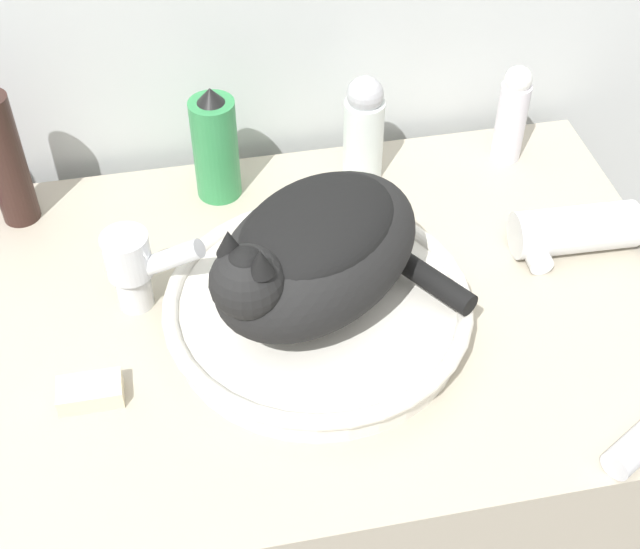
{
  "coord_description": "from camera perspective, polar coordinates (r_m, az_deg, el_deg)",
  "views": [
    {
      "loc": [
        -0.1,
        -0.44,
        1.67
      ],
      "look_at": [
        0.04,
        0.27,
        0.95
      ],
      "focal_mm": 50.0,
      "sensor_mm": 36.0,
      "label": 1
    }
  ],
  "objects": [
    {
      "name": "faucet",
      "position": [
        1.1,
        -11.73,
        0.55
      ],
      "size": [
        0.12,
        0.07,
        0.12
      ],
      "rotation": [
        0.0,
        0.0,
        -0.35
      ],
      "color": "silver",
      "rests_on": "vanity_counter"
    },
    {
      "name": "deodorant_stick",
      "position": [
        1.33,
        12.2,
        10.03
      ],
      "size": [
        0.04,
        0.04,
        0.15
      ],
      "color": "silver",
      "rests_on": "vanity_counter"
    },
    {
      "name": "spray_bottle_trigger",
      "position": [
        1.24,
        -6.71,
        8.14
      ],
      "size": [
        0.06,
        0.06,
        0.17
      ],
      "color": "#338C4C",
      "rests_on": "vanity_counter"
    },
    {
      "name": "hair_dryer",
      "position": [
        1.22,
        15.87,
        2.72
      ],
      "size": [
        0.19,
        0.09,
        0.06
      ],
      "rotation": [
        0.0,
        0.0,
        -0.04
      ],
      "color": "silver",
      "rests_on": "vanity_counter"
    },
    {
      "name": "lotion_bottle_white",
      "position": [
        1.27,
        2.82,
        9.31
      ],
      "size": [
        0.06,
        0.06,
        0.16
      ],
      "color": "silver",
      "rests_on": "vanity_counter"
    },
    {
      "name": "soap_bar",
      "position": [
        1.05,
        -14.49,
        -7.28
      ],
      "size": [
        0.07,
        0.04,
        0.02
      ],
      "color": "beige",
      "rests_on": "vanity_counter"
    },
    {
      "name": "sink_basin",
      "position": [
        1.08,
        -0.15,
        -2.22
      ],
      "size": [
        0.37,
        0.37,
        0.05
      ],
      "color": "white",
      "rests_on": "vanity_counter"
    },
    {
      "name": "hairspray_can_black",
      "position": [
        1.25,
        -19.53,
        7.06
      ],
      "size": [
        0.05,
        0.05,
        0.22
      ],
      "color": "#331E19",
      "rests_on": "vanity_counter"
    },
    {
      "name": "vanity_counter",
      "position": [
        1.46,
        -1.97,
        -13.8
      ],
      "size": [
        1.02,
        0.63,
        0.85
      ],
      "color": "#B2A893",
      "rests_on": "ground_plane"
    },
    {
      "name": "cat",
      "position": [
        1.0,
        -0.35,
        1.55
      ],
      "size": [
        0.35,
        0.32,
        0.17
      ],
      "rotation": [
        0.0,
        0.0,
        3.81
      ],
      "color": "black",
      "rests_on": "sink_basin"
    }
  ]
}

